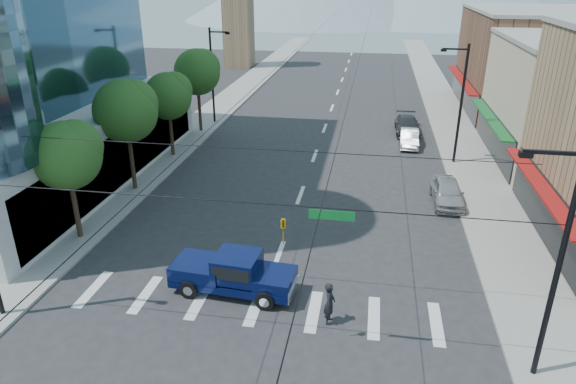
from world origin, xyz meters
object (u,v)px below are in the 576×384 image
parked_car_mid (409,138)px  parked_car_far (407,125)px  parked_car_near (447,192)px  pickup_truck (233,272)px  pedestrian (330,303)px

parked_car_mid → parked_car_far: 3.84m
parked_car_near → parked_car_mid: size_ratio=1.09×
parked_car_far → parked_car_near: bearing=-84.8°
pickup_truck → parked_car_mid: pickup_truck is taller
pedestrian → parked_car_near: (6.29, 13.34, -0.17)m
parked_car_near → parked_car_far: size_ratio=0.88×
parked_car_mid → parked_car_far: bearing=91.7°
parked_car_near → parked_car_mid: 11.75m
pickup_truck → parked_car_far: (9.07, 27.24, -0.26)m
pedestrian → parked_car_far: size_ratio=0.37×
pickup_truck → pedestrian: (4.58, -1.56, -0.06)m
pickup_truck → parked_car_near: pickup_truck is taller
parked_car_near → parked_car_mid: bearing=97.5°
pedestrian → parked_car_mid: size_ratio=0.45×
pickup_truck → parked_car_far: bearing=76.3°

